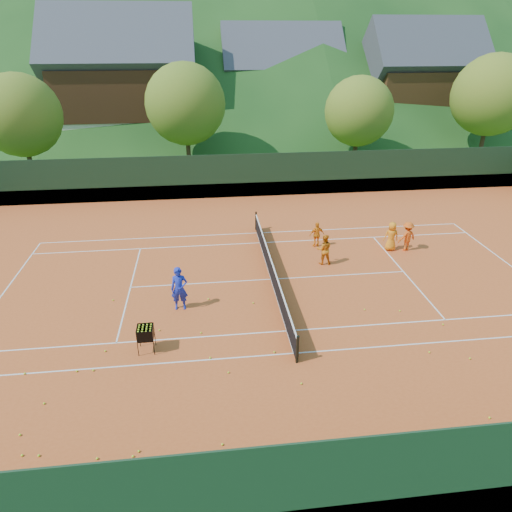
{
  "coord_description": "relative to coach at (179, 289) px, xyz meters",
  "views": [
    {
      "loc": [
        -2.89,
        -18.3,
        10.29
      ],
      "look_at": [
        -0.71,
        0.0,
        1.26
      ],
      "focal_mm": 32.0,
      "sensor_mm": 36.0,
      "label": 1
    }
  ],
  "objects": [
    {
      "name": "tennis_ball_24",
      "position": [
        -5.08,
        -3.5,
        -0.9
      ],
      "size": [
        0.07,
        0.07,
        0.07
      ],
      "primitive_type": "sphere",
      "color": "#C3F629",
      "rests_on": "clay_court"
    },
    {
      "name": "student_a",
      "position": [
        6.89,
        3.3,
        -0.16
      ],
      "size": [
        0.81,
        0.67,
        1.55
      ],
      "primitive_type": "imported",
      "rotation": [
        0.0,
        0.0,
        3.03
      ],
      "color": "orange",
      "rests_on": "clay_court"
    },
    {
      "name": "tennis_ball_5",
      "position": [
        3.02,
        0.0,
        -0.9
      ],
      "size": [
        0.07,
        0.07,
        0.07
      ],
      "primitive_type": "sphere",
      "color": "#C3F629",
      "rests_on": "clay_court"
    },
    {
      "name": "clay_court",
      "position": [
        4.09,
        2.01,
        -0.95
      ],
      "size": [
        40.0,
        24.0,
        0.02
      ],
      "primitive_type": "cube",
      "color": "#BD4C1E",
      "rests_on": "ground"
    },
    {
      "name": "tennis_ball_19",
      "position": [
        1.15,
        0.54,
        -0.9
      ],
      "size": [
        0.07,
        0.07,
        0.07
      ],
      "primitive_type": "sphere",
      "color": "#C3F629",
      "rests_on": "clay_court"
    },
    {
      "name": "tennis_ball_26",
      "position": [
        4.02,
        -5.08,
        -0.9
      ],
      "size": [
        0.07,
        0.07,
        0.07
      ],
      "primitive_type": "sphere",
      "color": "#C3F629",
      "rests_on": "clay_court"
    },
    {
      "name": "tennis_ball_9",
      "position": [
        -1.07,
        -7.33,
        -0.9
      ],
      "size": [
        0.07,
        0.07,
        0.07
      ],
      "primitive_type": "sphere",
      "color": "#C3F629",
      "rests_on": "clay_court"
    },
    {
      "name": "tennis_ball_4",
      "position": [
        10.15,
        -4.53,
        -0.9
      ],
      "size": [
        0.07,
        0.07,
        0.07
      ],
      "primitive_type": "sphere",
      "color": "#C3F629",
      "rests_on": "clay_court"
    },
    {
      "name": "student_b",
      "position": [
        7.02,
        5.32,
        -0.25
      ],
      "size": [
        0.83,
        0.43,
        1.36
      ],
      "primitive_type": "imported",
      "rotation": [
        0.0,
        0.0,
        3.26
      ],
      "color": "orange",
      "rests_on": "clay_court"
    },
    {
      "name": "tennis_ball_25",
      "position": [
        9.26,
        -7.18,
        -0.9
      ],
      "size": [
        0.07,
        0.07,
        0.07
      ],
      "primitive_type": "sphere",
      "color": "#C3F629",
      "rests_on": "clay_court"
    },
    {
      "name": "tennis_ball_16",
      "position": [
        8.93,
        -1.31,
        -0.9
      ],
      "size": [
        0.07,
        0.07,
        0.07
      ],
      "primitive_type": "sphere",
      "color": "#C3F629",
      "rests_on": "clay_court"
    },
    {
      "name": "ball_hopper",
      "position": [
        -1.12,
        -2.69,
        -0.19
      ],
      "size": [
        0.57,
        0.57,
        1.0
      ],
      "color": "black",
      "rests_on": "clay_court"
    },
    {
      "name": "tennis_ball_20",
      "position": [
        -4.04,
        -6.94,
        -0.9
      ],
      "size": [
        0.07,
        0.07,
        0.07
      ],
      "primitive_type": "sphere",
      "color": "#C3F629",
      "rests_on": "clay_court"
    },
    {
      "name": "tree_c",
      "position": [
        14.09,
        21.01,
        3.59
      ],
      "size": [
        5.6,
        5.6,
        7.35
      ],
      "color": "#3F2A19",
      "rests_on": "ground"
    },
    {
      "name": "chalet_mid",
      "position": [
        10.09,
        36.01,
        4.03
      ],
      "size": [
        12.65,
        8.82,
        11.45
      ],
      "color": "beige",
      "rests_on": "ground"
    },
    {
      "name": "chalet_left",
      "position": [
        -5.91,
        32.01,
        4.69
      ],
      "size": [
        13.8,
        9.93,
        12.92
      ],
      "color": "beige",
      "rests_on": "ground"
    },
    {
      "name": "tree_d",
      "position": [
        26.09,
        22.01,
        4.56
      ],
      "size": [
        6.8,
        6.8,
        8.93
      ],
      "color": "#3C2618",
      "rests_on": "ground"
    },
    {
      "name": "tennis_ball_1",
      "position": [
        0.81,
        -1.88,
        -0.9
      ],
      "size": [
        0.07,
        0.07,
        0.07
      ],
      "primitive_type": "sphere",
      "color": "#C3F629",
      "rests_on": "clay_court"
    },
    {
      "name": "coach",
      "position": [
        0.0,
        0.0,
        0.0
      ],
      "size": [
        0.7,
        0.47,
        1.87
      ],
      "primitive_type": "imported",
      "rotation": [
        0.0,
        0.0,
        -0.03
      ],
      "color": "#1B2AB5",
      "rests_on": "clay_court"
    },
    {
      "name": "tree_a",
      "position": [
        -11.91,
        20.01,
        3.91
      ],
      "size": [
        6.0,
        6.0,
        7.88
      ],
      "color": "#422C1A",
      "rests_on": "ground"
    },
    {
      "name": "tennis_ball_13",
      "position": [
        7.52,
        -1.04,
        -0.9
      ],
      "size": [
        0.07,
        0.07,
        0.07
      ],
      "primitive_type": "sphere",
      "color": "#C3F629",
      "rests_on": "clay_court"
    },
    {
      "name": "student_d",
      "position": [
        11.56,
        4.32,
        -0.15
      ],
      "size": [
        1.14,
        0.85,
        1.57
      ],
      "primitive_type": "imported",
      "rotation": [
        0.0,
        0.0,
        3.44
      ],
      "color": "#E95614",
      "rests_on": "clay_court"
    },
    {
      "name": "tennis_ball_11",
      "position": [
        -3.59,
        -7.0,
        -0.9
      ],
      "size": [
        0.07,
        0.07,
        0.07
      ],
      "primitive_type": "sphere",
      "color": "#C3F629",
      "rests_on": "clay_court"
    },
    {
      "name": "tennis_ball_14",
      "position": [
        1.7,
        -4.26,
        -0.9
      ],
      "size": [
        0.07,
        0.07,
        0.07
      ],
      "primitive_type": "sphere",
      "color": "#C3F629",
      "rests_on": "clay_court"
    },
    {
      "name": "ground",
      "position": [
        4.09,
        2.01,
        -0.96
      ],
      "size": [
        400.0,
        400.0,
        0.0
      ],
      "primitive_type": "plane",
      "color": "#285019",
      "rests_on": "ground"
    },
    {
      "name": "tennis_ball_22",
      "position": [
        -0.93,
        -7.18,
        -0.9
      ],
      "size": [
        0.07,
        0.07,
        0.07
      ],
      "primitive_type": "sphere",
      "color": "#C3F629",
      "rests_on": "clay_court"
    },
    {
      "name": "tree_b",
      "position": [
        0.09,
        22.01,
        4.24
      ],
      "size": [
        6.4,
        6.4,
        8.4
      ],
      "color": "#41291A",
      "rests_on": "ground"
    },
    {
      "name": "tennis_ball_18",
      "position": [
        1.34,
        -7.21,
        -0.9
      ],
      "size": [
        0.07,
        0.07,
        0.07
      ],
      "primitive_type": "sphere",
      "color": "#C3F629",
      "rests_on": "clay_court"
    },
    {
      "name": "tennis_ball_8",
      "position": [
        -2.83,
        -3.61,
        -0.9
      ],
      "size": [
        0.07,
        0.07,
        0.07
      ],
      "primitive_type": "sphere",
      "color": "#C3F629",
      "rests_on": "clay_court"
    },
    {
      "name": "tennis_ball_17",
      "position": [
        -2.61,
        -2.59,
        -0.9
      ],
      "size": [
        0.07,
        0.07,
        0.07
      ],
      "primitive_type": "sphere",
      "color": "#C3F629",
      "rests_on": "clay_court"
    },
    {
      "name": "chalet_right",
      "position": [
        24.09,
        32.01,
        4.3
      ],
      "size": [
        11.5,
        8.82,
        11.91
      ],
      "color": "beige",
      "rests_on": "ground"
    },
    {
      "name": "tennis_ball_15",
      "position": [
        8.9,
        -4.03,
        -0.9
      ],
      "size": [
        0.07,
        0.07,
        0.07
      ],
      "primitive_type": "sphere",
      "color": "#C3F629",
      "rests_on": "clay_court"
    },
    {
      "name": "tennis_net",
      "position": [
        4.09,
        2.01,
        -0.44
      ],
      "size": [
        0.1,
        12.07,
        1.1
      ],
      "color": "black",
      "rests_on": "clay_court"
    },
    {
      "name": "court_lines",
      "position": [
        4.09,
        2.01,
        -0.93
      ],
      "size": [
        23.83,
        11.03,
        0.0
      ],
      "color": "silver",
      "rests_on": "clay_court"
    },
    {
      "name": "tennis_ball_7",
      "position": [
        1.11,
        -3.41,
        -0.9
      ],
      "size": [
        0.07,
        0.07,
        0.07
      ],
      "primitive_type": "sphere",
      "color": "#C3F629",
      "rests_on": "clay_court"
    },
    {
      "name": "tennis_ball_10",
      "position": [
        -3.37,
        -3.58,
        -0.9
      ],
      "size": [
        0.07,
        0.07,
        0.07
      ],
      "primitive_type": "sphere",
      "color": "#C3F629",
      "rests_on": "clay_court"
    },
    {
      "name": "student_c",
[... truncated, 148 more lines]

